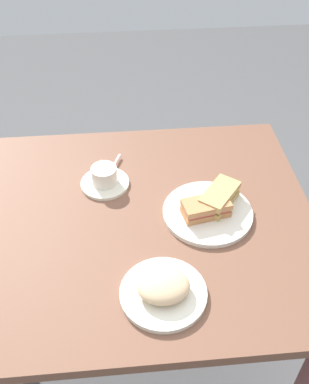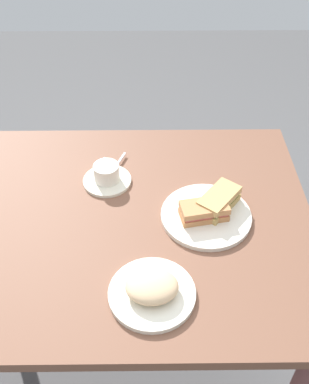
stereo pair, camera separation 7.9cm
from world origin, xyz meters
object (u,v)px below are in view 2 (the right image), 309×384
at_px(sandwich_front, 204,211).
at_px(side_plate, 152,293).
at_px(dining_table, 103,239).
at_px(spoon, 117,165).
at_px(sandwich_back, 219,201).
at_px(coffee_saucer, 107,181).
at_px(coffee_cup, 106,172).
at_px(sandwich_plate, 206,217).

height_order(sandwich_front, side_plate, sandwich_front).
xyz_separation_m(dining_table, spoon, (-0.03, -0.23, 0.10)).
bearing_deg(sandwich_back, sandwich_front, 40.05).
bearing_deg(sandwich_front, sandwich_back, -139.95).
bearing_deg(coffee_saucer, coffee_cup, -84.77).
relative_size(spoon, side_plate, 0.45).
bearing_deg(sandwich_back, sandwich_plate, 41.55).
distance_m(dining_table, sandwich_front, 0.32).
xyz_separation_m(sandwich_plate, spoon, (0.26, -0.23, 0.01)).
relative_size(dining_table, coffee_cup, 11.72).
height_order(sandwich_plate, sandwich_front, sandwich_front).
distance_m(dining_table, coffee_cup, 0.20).
distance_m(sandwich_plate, side_plate, 0.30).
distance_m(sandwich_front, spoon, 0.35).
xyz_separation_m(dining_table, sandwich_front, (-0.29, 0.01, 0.12)).
height_order(dining_table, sandwich_plate, sandwich_plate).
xyz_separation_m(coffee_cup, spoon, (-0.03, -0.07, -0.03)).
distance_m(dining_table, coffee_saucer, 0.18).
distance_m(sandwich_plate, sandwich_back, 0.06).
height_order(coffee_cup, side_plate, coffee_cup).
xyz_separation_m(sandwich_front, coffee_saucer, (0.28, -0.17, -0.03)).
bearing_deg(coffee_saucer, sandwich_front, 149.41).
bearing_deg(sandwich_front, spoon, -42.72).
distance_m(sandwich_plate, coffee_saucer, 0.33).
height_order(sandwich_plate, coffee_cup, coffee_cup).
bearing_deg(sandwich_front, coffee_saucer, -30.59).
xyz_separation_m(sandwich_plate, coffee_saucer, (0.29, -0.16, -0.00)).
distance_m(coffee_saucer, side_plate, 0.44).
bearing_deg(sandwich_plate, spoon, -41.10).
bearing_deg(sandwich_plate, sandwich_back, -138.45).
height_order(sandwich_back, side_plate, sandwich_back).
relative_size(coffee_saucer, coffee_cup, 1.44).
bearing_deg(sandwich_plate, coffee_cup, -29.25).
distance_m(sandwich_plate, coffee_cup, 0.33).
relative_size(dining_table, sandwich_plate, 4.72).
distance_m(sandwich_back, side_plate, 0.35).
distance_m(coffee_cup, spoon, 0.08).
relative_size(sandwich_plate, spoon, 2.68).
xyz_separation_m(dining_table, sandwich_back, (-0.34, -0.03, 0.13)).
bearing_deg(spoon, dining_table, 81.27).
distance_m(coffee_saucer, coffee_cup, 0.03).
bearing_deg(dining_table, sandwich_back, -175.30).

